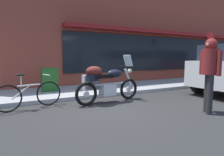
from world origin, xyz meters
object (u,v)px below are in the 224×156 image
at_px(parked_bicycle, 29,95).
at_px(sandwich_board_sign, 50,80).
at_px(pedestrian_walking, 210,66).
at_px(touring_motorcycle, 105,82).
at_px(parking_sign_pole, 210,53).

xyz_separation_m(parked_bicycle, sandwich_board_sign, (0.76, 1.62, 0.17)).
distance_m(pedestrian_walking, sandwich_board_sign, 5.03).
distance_m(touring_motorcycle, parking_sign_pole, 6.23).
relative_size(pedestrian_walking, parking_sign_pole, 0.73).
bearing_deg(parked_bicycle, pedestrian_walking, -31.97).
distance_m(touring_motorcycle, parked_bicycle, 2.06).
height_order(parked_bicycle, sandwich_board_sign, sandwich_board_sign).
height_order(touring_motorcycle, parked_bicycle, touring_motorcycle).
relative_size(parked_bicycle, parking_sign_pole, 0.68).
height_order(sandwich_board_sign, parking_sign_pole, parking_sign_pole).
bearing_deg(pedestrian_walking, touring_motorcycle, 130.55).
height_order(touring_motorcycle, parking_sign_pole, parking_sign_pole).
relative_size(parked_bicycle, sandwich_board_sign, 1.97).
xyz_separation_m(touring_motorcycle, parked_bicycle, (-2.02, 0.30, -0.24)).
relative_size(touring_motorcycle, parking_sign_pole, 0.88).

